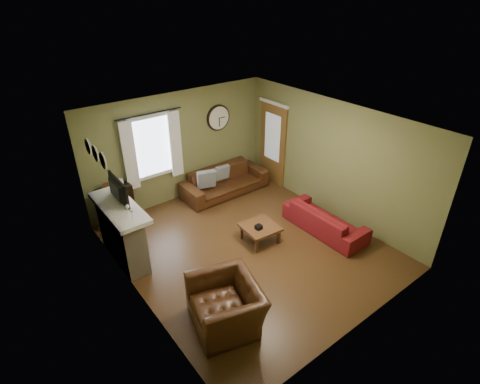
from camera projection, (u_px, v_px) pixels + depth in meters
floor at (248, 246)px, 7.57m from camera, size 4.60×5.20×0.00m
ceiling at (250, 123)px, 6.29m from camera, size 4.60×5.20×0.00m
wall_left at (131, 235)px, 5.71m from camera, size 0.00×5.20×2.60m
wall_right at (331, 159)px, 8.15m from camera, size 0.00×5.20×2.60m
wall_back at (179, 147)px, 8.73m from camera, size 4.60×0.00×2.60m
wall_front at (367, 263)px, 5.14m from camera, size 4.60×0.00×2.60m
fireplace at (122, 235)px, 6.98m from camera, size 0.40×1.40×1.10m
firebox at (134, 242)px, 7.21m from camera, size 0.04×0.60×0.55m
mantel at (119, 207)px, 6.71m from camera, size 0.58×1.60×0.08m
tv at (115, 194)px, 6.72m from camera, size 0.08×0.60×0.35m
tv_screen at (119, 189)px, 6.73m from camera, size 0.02×0.62×0.36m
medallion_left at (103, 161)px, 5.81m from camera, size 0.28×0.28×0.03m
medallion_mid at (95, 153)px, 6.05m from camera, size 0.28×0.28×0.03m
medallion_right at (88, 147)px, 6.29m from camera, size 0.28×0.28×0.03m
window_pane at (151, 147)px, 8.25m from camera, size 1.00×0.02×1.30m
curtain_rod at (149, 114)px, 7.80m from camera, size 0.03×0.03×1.50m
curtain_left at (130, 156)px, 7.91m from camera, size 0.28×0.04×1.55m
curtain_right at (176, 144)px, 8.49m from camera, size 0.28×0.04×1.55m
wall_clock at (219, 118)px, 9.03m from camera, size 0.64×0.06×0.64m
door at (273, 144)px, 9.54m from camera, size 0.05×0.90×2.10m
bookshelf at (116, 205)px, 8.11m from camera, size 0.74×0.31×0.88m
book at (113, 182)px, 7.93m from camera, size 0.20×0.26×0.02m
sofa_brown at (225, 181)px, 9.36m from camera, size 2.21×0.86×0.64m
pillow_left at (222, 173)px, 9.26m from camera, size 0.37×0.14×0.36m
pillow_right at (206, 179)px, 8.95m from camera, size 0.46×0.26×0.44m
sofa_red at (325, 220)px, 7.93m from camera, size 0.73×1.86×0.54m
armchair at (226, 305)px, 5.72m from camera, size 1.25×1.35×0.73m
coffee_table at (260, 233)px, 7.65m from camera, size 0.74×0.74×0.36m
tissue_box at (259, 228)px, 7.45m from camera, size 0.12×0.12×0.09m
wine_glass_a at (132, 215)px, 6.23m from camera, size 0.08×0.08×0.22m
wine_glass_b at (128, 210)px, 6.37m from camera, size 0.07×0.07×0.20m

